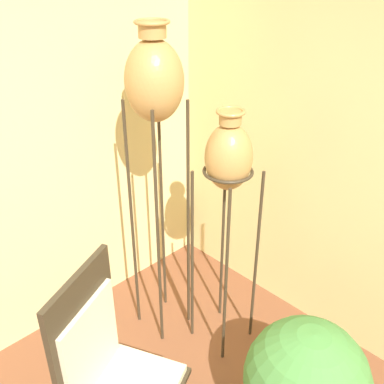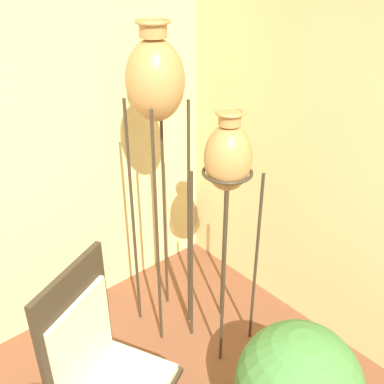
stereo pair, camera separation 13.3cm
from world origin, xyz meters
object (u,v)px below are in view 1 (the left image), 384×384
Objects in this scene: vase_stand_tall at (155,87)px; vase_stand_medium at (228,163)px; potted_plant at (306,383)px; chair at (110,369)px.

vase_stand_medium is at bearing -62.83° from vase_stand_tall.
vase_stand_medium is 2.14× the size of potted_plant.
potted_plant is (-0.24, -0.80, -0.92)m from vase_stand_medium.
vase_stand_tall is at bearing 87.99° from potted_plant.
vase_stand_tall is 1.77m from potted_plant.
vase_stand_medium is 1.40× the size of chair.
chair is 1.53× the size of potted_plant.
vase_stand_medium is at bearing -15.31° from chair.
chair is at bearing -170.31° from vase_stand_medium.
vase_stand_tall is at bearing 117.17° from vase_stand_medium.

